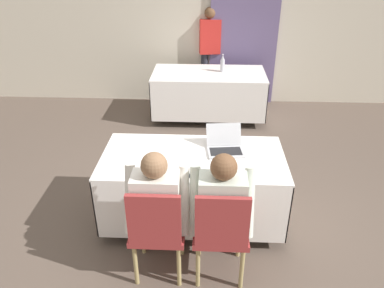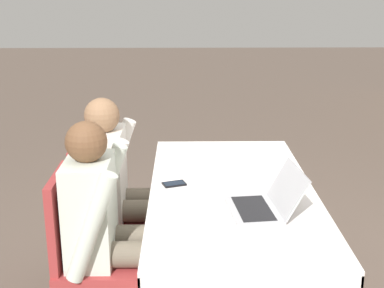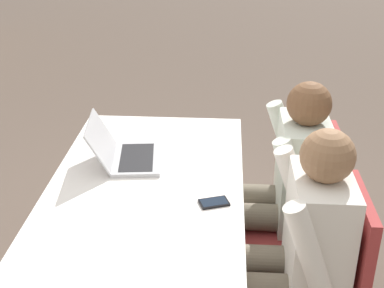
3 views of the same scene
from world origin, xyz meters
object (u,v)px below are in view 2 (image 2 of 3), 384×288
(laptop, at_px, (263,204))
(chair_near_left, at_px, (102,208))
(person_checkered_shirt, at_px, (119,183))
(person_white_shirt, at_px, (107,221))
(chair_near_right, at_px, (88,250))
(cell_phone, at_px, (174,184))

(laptop, relative_size, chair_near_left, 0.40)
(chair_near_left, xyz_separation_m, person_checkered_shirt, (0.00, 0.10, 0.16))
(person_checkered_shirt, relative_size, person_white_shirt, 1.00)
(laptop, relative_size, chair_near_right, 0.40)
(cell_phone, distance_m, person_white_shirt, 0.46)
(cell_phone, height_order, chair_near_left, chair_near_left)
(laptop, xyz_separation_m, person_checkered_shirt, (-0.55, -0.76, -0.11))
(laptop, distance_m, person_checkered_shirt, 0.95)
(chair_near_left, relative_size, person_white_shirt, 0.78)
(person_white_shirt, bearing_deg, chair_near_right, 90.00)
(cell_phone, bearing_deg, person_white_shirt, -66.39)
(cell_phone, relative_size, chair_near_left, 0.15)
(chair_near_right, relative_size, person_checkered_shirt, 0.78)
(chair_near_right, xyz_separation_m, person_white_shirt, (0.00, 0.10, 0.16))
(cell_phone, xyz_separation_m, chair_near_left, (-0.20, -0.43, -0.23))
(person_white_shirt, bearing_deg, person_checkered_shirt, 0.00)
(laptop, bearing_deg, cell_phone, -135.59)
(laptop, height_order, chair_near_left, laptop)
(laptop, height_order, cell_phone, laptop)
(person_checkered_shirt, distance_m, person_white_shirt, 0.51)
(laptop, xyz_separation_m, chair_near_right, (-0.05, -0.87, -0.27))
(chair_near_left, bearing_deg, chair_near_right, -180.00)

